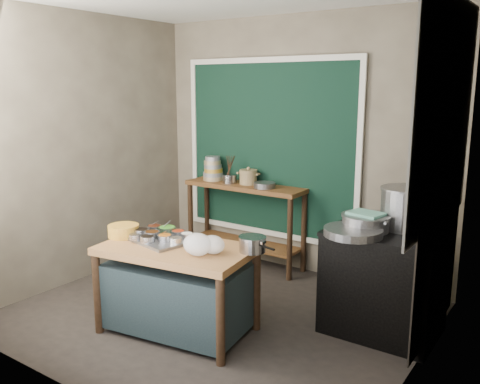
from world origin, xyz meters
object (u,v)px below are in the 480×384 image
Objects in this scene: back_counter at (245,224)px; stock_pot at (406,208)px; condiment_tray at (160,239)px; yellow_basin at (124,231)px; prep_table at (177,289)px; ceramic_crock at (248,178)px; utensil_cup at (230,179)px; stove_block at (383,284)px; saucepan at (252,244)px; steamer at (366,223)px.

stock_pot is (1.99, -0.55, 0.58)m from back_counter.
condiment_tray is 2.08× the size of yellow_basin.
ceramic_crock reaches higher than prep_table.
yellow_basin is 2.43m from stock_pot.
stove_block is at bearing -18.41° from utensil_cup.
ceramic_crock is at bearing 16.67° from utensil_cup.
utensil_cup reaches higher than back_counter.
saucepan is (0.82, 0.20, 0.05)m from condiment_tray.
saucepan is 0.96m from steamer.
back_counter reaches higher than saucepan.
steamer reaches higher than yellow_basin.
prep_table is 2.22× the size of condiment_tray.
back_counter is at bearing 155.31° from steamer.
prep_table is 7.62× the size of utensil_cup.
ceramic_crock is (0.03, 0.03, 0.55)m from back_counter.
prep_table is 1.39× the size of stove_block.
ceramic_crock reaches higher than utensil_cup.
back_counter is 6.33× the size of saucepan.
back_counter is 6.75× the size of ceramic_crock.
stock_pot reaches higher than utensil_cup.
condiment_tray is 1.72m from ceramic_crock.
stock_pot is 0.37m from steamer.
yellow_basin is 2.08m from steamer.
utensil_cup is at bearing 104.86° from condiment_tray.
utensil_cup is 0.40× the size of steamer.
saucepan is at bearing -135.46° from stock_pot.
steamer reaches higher than saucepan.
prep_table is at bearing -74.51° from back_counter.
prep_table is at bearing -75.64° from ceramic_crock.
utensil_cup is 2.08m from steamer.
utensil_cup is at bearing 145.50° from saucepan.
yellow_basin is (-0.57, -0.05, 0.43)m from prep_table.
prep_table is 0.72m from yellow_basin.
saucepan is 0.52× the size of stock_pot.
back_counter is 2.04m from stove_block.
saucepan is at bearing -138.72° from stove_block.
back_counter is at bearing 140.31° from saucepan.
stock_pot is at bearing 58.82° from saucepan.
back_counter is at bearing 97.10° from prep_table.
condiment_tray is at bearing 15.47° from yellow_basin.
back_counter is at bearing 10.77° from utensil_cup.
utensil_cup is (-0.66, 1.68, 0.62)m from prep_table.
utensil_cup is at bearing -163.33° from ceramic_crock.
yellow_basin is 0.61× the size of stock_pot.
back_counter is at bearing 158.98° from stove_block.
yellow_basin is at bearing -93.19° from back_counter.
yellow_basin is 1.18× the size of saucepan.
ceramic_crock is at bearing 97.29° from condiment_tray.
stock_pot is at bearing 32.48° from condiment_tray.
saucepan reaches higher than condiment_tray.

